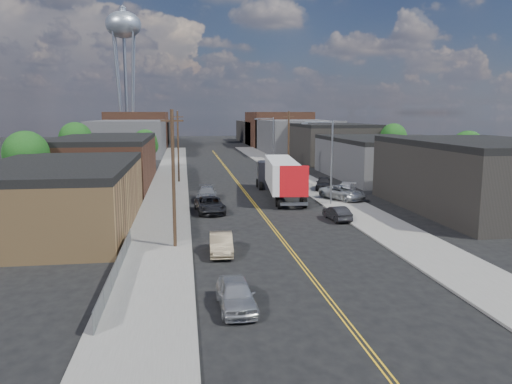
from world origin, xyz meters
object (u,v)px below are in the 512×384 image
object	(u,v)px
car_left_a	(236,294)
car_right_oncoming	(337,213)
semi_truck	(278,175)
car_left_b	(221,244)
water_tower	(124,30)
car_left_d	(207,194)
car_right_lot_b	(345,190)
car_right_lot_c	(324,183)
car_left_c	(210,205)
car_right_lot_a	(343,193)

from	to	relation	value
car_left_a	car_right_oncoming	world-z (taller)	car_left_a
semi_truck	car_left_b	distance (m)	24.94
water_tower	car_left_d	world-z (taller)	water_tower
semi_truck	car_left_d	bearing A→B (deg)	-161.50
car_left_a	car_left_d	distance (m)	31.49
car_right_lot_b	car_right_lot_c	distance (m)	5.65
car_left_d	car_right_oncoming	size ratio (longest dim) A/B	1.35
car_left_a	car_right_lot_c	bearing A→B (deg)	66.11
car_left_b	car_left_d	bearing A→B (deg)	92.32
car_left_a	car_left_b	xyz separation A→B (m)	(0.00, 10.00, -0.02)
car_left_d	car_right_oncoming	xyz separation A→B (m)	(11.35, -11.98, -0.12)
car_left_b	car_left_c	size ratio (longest dim) A/B	0.79
car_left_b	car_right_lot_b	bearing A→B (deg)	55.59
car_right_oncoming	car_right_lot_a	world-z (taller)	car_right_lot_a
car_right_oncoming	car_right_lot_c	world-z (taller)	car_right_lot_c
car_left_a	car_right_lot_a	distance (m)	32.98
water_tower	car_left_d	size ratio (longest dim) A/B	6.84
car_left_c	car_right_oncoming	world-z (taller)	car_left_c
car_left_c	car_right_lot_b	distance (m)	17.37
water_tower	car_left_a	distance (m)	117.16
water_tower	car_right_lot_a	bearing A→B (deg)	-68.80
car_left_b	car_left_d	xyz separation A→B (m)	(0.00, 21.49, 0.05)
water_tower	car_left_b	world-z (taller)	water_tower
car_left_a	water_tower	bearing A→B (deg)	96.87
car_left_c	car_left_d	world-z (taller)	car_left_c
car_right_lot_b	car_right_lot_c	xyz separation A→B (m)	(-0.95, 5.57, 0.09)
car_right_oncoming	car_right_lot_b	bearing A→B (deg)	-116.68
semi_truck	car_right_lot_c	bearing A→B (deg)	34.97
car_left_b	car_right_lot_b	world-z (taller)	car_right_lot_b
water_tower	car_right_oncoming	bearing A→B (deg)	-72.96
car_right_oncoming	car_left_c	bearing A→B (deg)	-29.88
car_left_a	car_right_lot_c	size ratio (longest dim) A/B	0.95
car_left_c	car_left_d	distance (m)	6.81
car_left_c	car_right_lot_b	bearing A→B (deg)	18.46
car_left_a	car_right_lot_a	xyz separation A→B (m)	(15.06, 29.34, 0.18)
water_tower	car_right_oncoming	xyz separation A→B (m)	(28.35, -92.49, -29.99)
car_right_lot_a	car_right_lot_c	xyz separation A→B (m)	(-0.01, 7.67, 0.01)
car_right_oncoming	semi_truck	bearing A→B (deg)	-83.76
semi_truck	car_right_lot_a	size ratio (longest dim) A/B	3.09
car_left_d	water_tower	bearing A→B (deg)	106.14
car_left_b	car_left_a	bearing A→B (deg)	-87.68
water_tower	car_left_d	xyz separation A→B (m)	(17.00, -80.51, -29.86)
car_right_lot_b	car_right_lot_a	bearing A→B (deg)	-82.93
car_right_oncoming	car_right_lot_c	distance (m)	17.89
car_left_c	car_right_oncoming	distance (m)	12.47
car_right_oncoming	car_right_lot_b	distance (m)	12.81
car_right_oncoming	car_left_d	bearing A→B (deg)	-51.94
car_right_oncoming	car_left_a	bearing A→B (deg)	54.42
car_left_c	car_right_lot_a	xyz separation A→B (m)	(15.06, 4.66, 0.15)
semi_truck	car_right_lot_c	size ratio (longest dim) A/B	3.74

